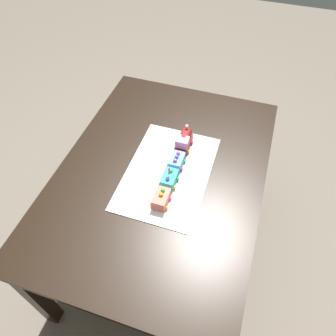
% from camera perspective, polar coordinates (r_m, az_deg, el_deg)
% --- Properties ---
extents(ground_plane, '(8.00, 8.00, 0.00)m').
position_cam_1_polar(ground_plane, '(2.20, -0.95, -12.94)').
color(ground_plane, '#6B6054').
extents(dining_table, '(1.40, 1.00, 0.74)m').
position_cam_1_polar(dining_table, '(1.66, -1.22, -3.05)').
color(dining_table, black).
rests_on(dining_table, ground).
extents(cake_board, '(0.60, 0.40, 0.00)m').
position_cam_1_polar(cake_board, '(1.57, 0.00, -0.74)').
color(cake_board, silver).
rests_on(cake_board, dining_table).
extents(cake_locomotive, '(0.14, 0.08, 0.12)m').
position_cam_1_polar(cake_locomotive, '(1.65, 2.87, 4.84)').
color(cake_locomotive, maroon).
rests_on(cake_locomotive, cake_board).
extents(cake_car_flatbed_sky_blue, '(0.10, 0.08, 0.07)m').
position_cam_1_polar(cake_car_flatbed_sky_blue, '(1.58, 1.54, 1.23)').
color(cake_car_flatbed_sky_blue, '#669EEA').
rests_on(cake_car_flatbed_sky_blue, cake_board).
extents(cake_car_hopper_turquoise, '(0.10, 0.08, 0.07)m').
position_cam_1_polar(cake_car_hopper_turquoise, '(1.51, 0.22, -2.01)').
color(cake_car_hopper_turquoise, '#38B7C6').
rests_on(cake_car_hopper_turquoise, cake_board).
extents(cake_car_gondola_coral, '(0.10, 0.08, 0.07)m').
position_cam_1_polar(cake_car_gondola_coral, '(1.44, -1.22, -5.52)').
color(cake_car_gondola_coral, '#F27260').
rests_on(cake_car_gondola_coral, cake_board).
extents(birthday_candle, '(0.01, 0.01, 0.05)m').
position_cam_1_polar(birthday_candle, '(1.45, 0.20, -0.43)').
color(birthday_candle, '#F24C59').
rests_on(birthday_candle, cake_car_hopper_turquoise).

